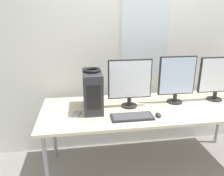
{
  "coord_description": "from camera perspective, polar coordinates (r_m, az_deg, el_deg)",
  "views": [
    {
      "loc": [
        -0.76,
        -1.7,
        1.75
      ],
      "look_at": [
        -0.44,
        0.43,
        1.02
      ],
      "focal_mm": 35.0,
      "sensor_mm": 36.0,
      "label": 1
    }
  ],
  "objects": [
    {
      "name": "monitor_right_near",
      "position": [
        2.56,
        16.58,
        2.44
      ],
      "size": [
        0.42,
        0.17,
        0.54
      ],
      "color": "black",
      "rests_on": "desk"
    },
    {
      "name": "cell_phone",
      "position": [
        2.27,
        -9.37,
        -6.81
      ],
      "size": [
        0.11,
        0.17,
        0.01
      ],
      "rotation": [
        0.0,
        0.0,
        -0.24
      ],
      "color": "#99999E",
      "rests_on": "desk"
    },
    {
      "name": "pc_tower",
      "position": [
        2.31,
        -5.12,
        -0.72
      ],
      "size": [
        0.19,
        0.42,
        0.42
      ],
      "color": "#2D2D33",
      "rests_on": "desk"
    },
    {
      "name": "wall_back",
      "position": [
        2.83,
        7.27,
        10.4
      ],
      "size": [
        8.0,
        0.07,
        2.7
      ],
      "color": "silver",
      "rests_on": "ground_plane"
    },
    {
      "name": "desk",
      "position": [
        2.48,
        10.17,
        -5.81
      ],
      "size": [
        2.4,
        0.87,
        0.78
      ],
      "color": "beige",
      "rests_on": "ground_plane"
    },
    {
      "name": "headphones",
      "position": [
        2.24,
        -5.29,
        4.68
      ],
      "size": [
        0.18,
        0.18,
        0.03
      ],
      "color": "black",
      "rests_on": "pc_tower"
    },
    {
      "name": "keyboard",
      "position": [
        2.19,
        5.28,
        -7.49
      ],
      "size": [
        0.42,
        0.18,
        0.02
      ],
      "color": "#28282D",
      "rests_on": "desk"
    },
    {
      "name": "mouse",
      "position": [
        2.25,
        12.04,
        -6.89
      ],
      "size": [
        0.06,
        0.09,
        0.03
      ],
      "color": "#2D2D2D",
      "rests_on": "desk"
    },
    {
      "name": "monitor_right_far",
      "position": [
        2.81,
        25.91,
        2.57
      ],
      "size": [
        0.46,
        0.17,
        0.52
      ],
      "color": "black",
      "rests_on": "desk"
    },
    {
      "name": "monitor_main",
      "position": [
        2.35,
        4.69,
        1.66
      ],
      "size": [
        0.47,
        0.17,
        0.53
      ],
      "color": "black",
      "rests_on": "desk"
    }
  ]
}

